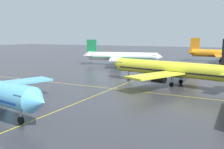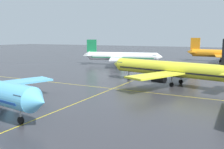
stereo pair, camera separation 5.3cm
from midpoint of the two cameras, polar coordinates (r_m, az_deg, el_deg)
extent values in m
cone|color=#5BB7E5|center=(35.34, -16.49, -5.93)|extent=(3.02, 3.97, 3.67)
cube|color=#5BB7E5|center=(54.58, -21.38, -1.72)|extent=(9.78, 15.63, 0.39)
cylinder|color=#5BB7E5|center=(52.15, -23.55, -3.74)|extent=(3.59, 2.49, 2.07)
cube|color=#385166|center=(36.97, -18.71, -4.53)|extent=(2.21, 3.65, 0.69)
cylinder|color=#99999E|center=(39.28, -20.22, -8.29)|extent=(0.28, 0.28, 1.62)
cylinder|color=black|center=(39.60, -20.14, -9.79)|extent=(1.13, 0.58, 1.08)
cylinder|color=yellow|center=(68.18, 13.01, 1.31)|extent=(33.22, 11.00, 3.94)
cone|color=yellow|center=(77.89, 1.19, 2.43)|extent=(3.46, 4.35, 3.86)
cube|color=yellow|center=(75.75, 16.73, 1.41)|extent=(5.51, 15.58, 0.41)
cube|color=yellow|center=(60.10, 10.05, -0.17)|extent=(11.34, 16.38, 0.41)
cylinder|color=black|center=(73.34, 14.73, 0.20)|extent=(3.91, 2.88, 2.18)
cylinder|color=black|center=(63.86, 10.58, -0.89)|extent=(3.91, 2.88, 2.18)
cube|color=#385166|center=(76.37, 2.59, 2.72)|extent=(2.60, 3.94, 0.73)
cube|color=black|center=(68.25, 13.00, 0.90)|extent=(30.64, 10.46, 0.37)
cylinder|color=#99999E|center=(75.52, 3.82, 0.27)|extent=(0.29, 0.29, 1.71)
cylinder|color=black|center=(75.70, 3.81, -0.58)|extent=(1.21, 0.70, 1.14)
cylinder|color=#99999E|center=(70.06, 15.45, -0.69)|extent=(0.29, 0.29, 1.71)
cylinder|color=black|center=(70.25, 15.42, -1.60)|extent=(1.21, 0.70, 1.14)
cylinder|color=#99999E|center=(65.26, 13.48, -1.28)|extent=(0.29, 0.29, 1.71)
cylinder|color=black|center=(65.46, 13.44, -2.27)|extent=(1.21, 0.70, 1.14)
cylinder|color=white|center=(112.02, 2.32, 4.18)|extent=(30.82, 10.43, 3.66)
cone|color=white|center=(109.69, 10.86, 3.93)|extent=(3.24, 4.05, 3.58)
cone|color=white|center=(116.77, -5.85, 4.51)|extent=(3.78, 4.07, 3.47)
cube|color=#197F47|center=(115.69, -4.71, 6.54)|extent=(4.58, 1.37, 5.77)
cube|color=white|center=(113.37, -5.40, 4.39)|extent=(4.12, 5.56, 0.23)
cube|color=white|center=(118.80, -4.44, 4.60)|extent=(4.12, 5.56, 0.23)
cube|color=white|center=(104.35, 0.84, 3.53)|extent=(10.61, 15.19, 0.38)
cube|color=white|center=(120.24, 2.71, 4.21)|extent=(5.23, 14.50, 0.38)
cylinder|color=#2D9956|center=(107.28, 1.84, 3.00)|extent=(3.64, 2.70, 2.02)
cylinder|color=#2D9956|center=(117.01, 2.93, 3.47)|extent=(3.64, 2.70, 2.02)
cube|color=#385166|center=(109.82, 9.72, 4.25)|extent=(2.44, 3.66, 0.67)
cube|color=#197F47|center=(112.06, 2.32, 3.94)|extent=(28.43, 9.92, 0.35)
cylinder|color=#99999E|center=(110.26, 8.68, 2.78)|extent=(0.27, 0.27, 1.59)
cylinder|color=black|center=(110.37, 8.67, 2.24)|extent=(1.13, 0.66, 1.06)
cylinder|color=#99999E|center=(110.23, 1.06, 2.88)|extent=(0.27, 0.27, 1.59)
cylinder|color=black|center=(110.35, 1.06, 2.33)|extent=(1.13, 0.66, 1.06)
cylinder|color=#99999E|center=(115.08, 1.64, 3.12)|extent=(0.27, 0.27, 1.59)
cylinder|color=black|center=(115.18, 1.64, 2.60)|extent=(1.13, 0.66, 1.06)
cone|color=orange|center=(141.44, 17.32, 4.99)|extent=(3.51, 3.90, 3.69)
cube|color=orange|center=(140.62, 18.46, 6.71)|extent=(4.91, 0.71, 6.13)
cube|color=orange|center=(137.95, 17.87, 4.88)|extent=(3.63, 5.52, 0.25)
cube|color=orange|center=(143.90, 18.45, 5.00)|extent=(3.63, 5.52, 0.25)
cube|color=orange|center=(129.75, 23.62, 3.91)|extent=(7.40, 15.91, 0.41)
cylinder|color=#99999E|center=(135.98, 23.51, 3.30)|extent=(0.29, 0.29, 1.68)
cylinder|color=black|center=(136.08, 23.48, 2.83)|extent=(1.15, 0.54, 1.12)
cylinder|color=#99999E|center=(141.22, 23.81, 3.46)|extent=(0.29, 0.29, 1.68)
cylinder|color=black|center=(141.32, 23.79, 3.01)|extent=(1.15, 0.54, 1.12)
cube|color=yellow|center=(61.58, 0.14, -3.25)|extent=(154.58, 0.20, 0.01)
cube|color=yellow|center=(46.91, -10.02, -7.20)|extent=(0.20, 78.56, 0.01)
camera|label=1|loc=(0.03, -90.03, 0.00)|focal=40.00mm
camera|label=2|loc=(0.03, 89.97, 0.00)|focal=40.00mm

